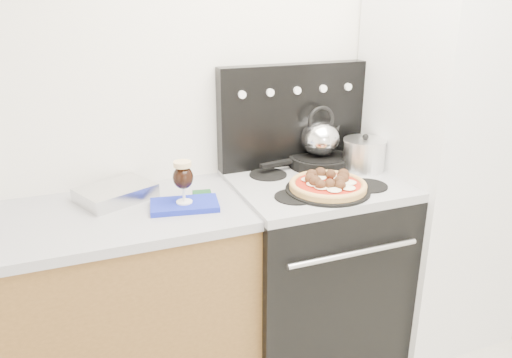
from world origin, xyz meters
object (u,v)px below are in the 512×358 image
stove_body (312,271)px  beer_glass (183,182)px  pizza_pan (328,190)px  tea_kettle (320,135)px  oven_mitt (185,205)px  base_cabinet (79,319)px  stock_pot (364,156)px  pizza (328,184)px  fridge (442,159)px  skillet (319,161)px

stove_body → beer_glass: size_ratio=4.83×
beer_glass → pizza_pan: 0.63m
tea_kettle → stove_body: bearing=-123.4°
stove_body → oven_mitt: 0.79m
beer_glass → base_cabinet: bearing=172.2°
pizza_pan → stock_pot: stock_pot is taller
pizza_pan → pizza: pizza is taller
stove_body → oven_mitt: (-0.63, -0.04, 0.47)m
base_cabinet → fridge: size_ratio=0.76×
oven_mitt → skillet: 0.78m
base_cabinet → beer_glass: beer_glass is taller
pizza → base_cabinet: bearing=171.6°
pizza_pan → tea_kettle: tea_kettle is taller
stove_body → oven_mitt: size_ratio=3.16×
skillet → stove_body: bearing=-121.4°
pizza → skillet: size_ratio=1.11×
pizza → skillet: bearing=68.2°
fridge → oven_mitt: bearing=-179.4°
oven_mitt → pizza_pan: pizza_pan is taller
fridge → pizza_pan: bearing=-171.2°
base_cabinet → pizza: size_ratio=4.32×
fridge → stock_pot: size_ratio=9.49×
oven_mitt → stove_body: bearing=3.5°
pizza_pan → pizza: (-0.00, 0.00, 0.03)m
fridge → pizza: (-0.72, -0.11, 0.01)m
beer_glass → pizza_pan: beer_glass is taller
oven_mitt → beer_glass: size_ratio=1.53×
stove_body → fridge: (0.70, -0.03, 0.51)m
pizza_pan → pizza: bearing=180.0°
base_cabinet → skillet: size_ratio=4.81×
skillet → tea_kettle: bearing=0.0°
tea_kettle → oven_mitt: bearing=-165.5°
fridge → beer_glass: bearing=-179.4°
oven_mitt → skillet: size_ratio=0.92×
stove_body → skillet: bearing=58.6°
skillet → stock_pot: (0.17, -0.13, 0.05)m
stove_body → skillet: 0.55m
oven_mitt → skillet: skillet is taller
base_cabinet → stove_body: (1.10, -0.02, 0.01)m
base_cabinet → pizza: (1.09, -0.16, 0.53)m
skillet → stock_pot: 0.22m
base_cabinet → pizza_pan: pizza_pan is taller
beer_glass → tea_kettle: (0.74, 0.22, 0.06)m
base_cabinet → skillet: 1.33m
stock_pot → pizza_pan: bearing=-148.2°
base_cabinet → oven_mitt: bearing=-7.8°
stock_pot → skillet: bearing=143.1°
fridge → oven_mitt: size_ratio=6.83×
beer_glass → tea_kettle: tea_kettle is taller
fridge → stock_pot: bearing=169.8°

